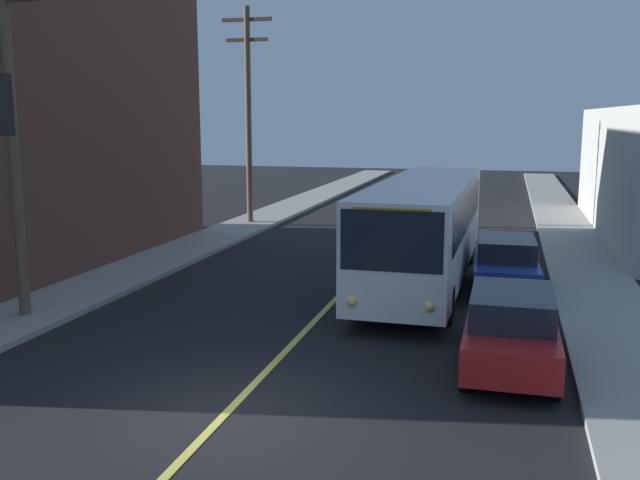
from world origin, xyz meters
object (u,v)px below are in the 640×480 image
Objects in this scene: utility_pole_near at (11,111)px; utility_pole_mid at (248,106)px; parked_car_red at (511,328)px; parked_car_blue at (505,264)px; city_bus at (425,226)px.

utility_pole_near is 0.93× the size of utility_pole_mid.
utility_pole_mid is at bearing 125.06° from parked_car_red.
parked_car_red is 21.59m from utility_pole_mid.
parked_car_blue is (-0.15, 6.67, 0.00)m from parked_car_red.
utility_pole_near reaches higher than city_bus.
utility_pole_mid reaches higher than parked_car_blue.
utility_pole_mid is at bearing 138.52° from parked_car_blue.
parked_car_blue is at bearing -41.48° from utility_pole_mid.
parked_car_blue is 0.45× the size of utility_pole_mid.
utility_pole_near is (-11.78, -6.21, 4.40)m from parked_car_blue.
utility_pole_mid is (-11.94, 10.56, 4.79)m from parked_car_blue.
utility_pole_near is (-11.93, 0.46, 4.40)m from parked_car_red.
city_bus reaches higher than parked_car_red.
utility_pole_near is at bearing -152.20° from parked_car_blue.
city_bus is at bearing 35.16° from utility_pole_near.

